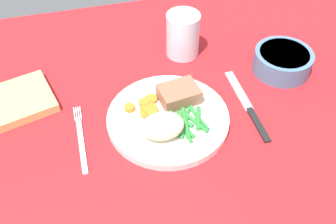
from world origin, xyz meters
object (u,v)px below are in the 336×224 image
Objects in this scene: napkin at (19,101)px; meat_portion at (179,94)px; water_glass at (183,37)px; salad_bowl at (283,60)px; fork at (81,138)px; knife at (248,106)px; dinner_plate at (168,118)px.

meat_portion is at bearing -15.34° from napkin.
salad_bowl is (19.53, -11.56, -1.66)cm from water_glass.
fork is 33.60cm from knife.
dinner_plate is 16.64cm from knife.
water_glass is at bearing 36.97° from fork.
water_glass is at bearing 71.35° from meat_portion.
knife is 2.02× the size of water_glass.
meat_portion reaches higher than napkin.
dinner_plate is 1.88× the size of salad_bowl.
fork is at bearing -179.13° from dinner_plate.
napkin is at bearing 164.66° from meat_portion.
knife is (16.63, -0.29, -0.60)cm from dinner_plate.
meat_portion is at bearing -168.88° from salad_bowl.
salad_bowl is (45.27, 8.93, 2.49)cm from fork.
salad_bowl reaches higher than knife.
dinner_plate is at bearing -130.60° from meat_portion.
salad_bowl reaches higher than meat_portion.
knife is at bearing -69.04° from water_glass.
water_glass is 37.84cm from napkin.
salad_bowl is 56.52cm from napkin.
salad_bowl is at bearing 17.03° from dinner_plate.
fork is 46.21cm from salad_bowl.
dinner_plate is at bearing 177.69° from knife.
knife is at bearing -0.98° from dinner_plate.
water_glass reaches higher than salad_bowl.
water_glass is at bearing 12.13° from napkin.
dinner_plate is 2.34× the size of water_glass.
fork is at bearing -168.80° from meat_portion.
knife is at bearing -16.67° from meat_portion.
meat_portion is 0.37× the size of knife.
water_glass is 22.76cm from salad_bowl.
napkin is (-36.84, -7.92, -3.41)cm from water_glass.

